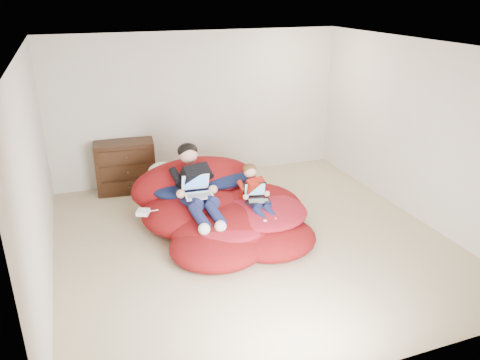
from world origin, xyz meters
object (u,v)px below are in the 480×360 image
object	(u,v)px
dresser	(126,167)
laptop_black	(257,196)
beanbag_pile	(222,211)
older_boy	(195,182)
laptop_white	(197,190)
younger_boy	(255,191)

from	to	relation	value
dresser	laptop_black	bearing A→B (deg)	-54.58
dresser	beanbag_pile	world-z (taller)	dresser
beanbag_pile	older_boy	world-z (taller)	older_boy
beanbag_pile	laptop_white	xyz separation A→B (m)	(-0.35, -0.05, 0.39)
older_boy	laptop_black	size ratio (longest dim) A/B	3.80
dresser	younger_boy	size ratio (longest dim) A/B	1.11
laptop_black	dresser	bearing A→B (deg)	125.42
beanbag_pile	older_boy	bearing A→B (deg)	170.82
beanbag_pile	laptop_black	world-z (taller)	beanbag_pile
younger_boy	older_boy	bearing A→B (deg)	158.16
younger_boy	laptop_black	size ratio (longest dim) A/B	2.53
laptop_white	dresser	bearing A→B (deg)	111.63
laptop_black	younger_boy	bearing A→B (deg)	90.00
dresser	beanbag_pile	size ratio (longest dim) A/B	0.41
younger_boy	laptop_white	xyz separation A→B (m)	(-0.75, 0.20, 0.06)
dresser	older_boy	bearing A→B (deg)	-67.18
beanbag_pile	laptop_white	distance (m)	0.53
older_boy	dresser	bearing A→B (deg)	112.82
dresser	younger_boy	bearing A→B (deg)	-53.88
beanbag_pile	laptop_black	xyz separation A→B (m)	(0.40, -0.30, 0.29)
dresser	laptop_white	bearing A→B (deg)	-68.37
older_boy	laptop_black	xyz separation A→B (m)	(0.75, -0.35, -0.16)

